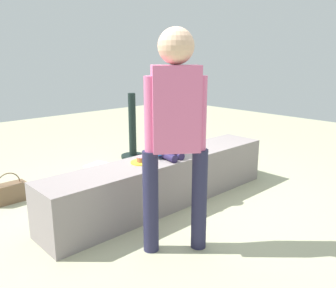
% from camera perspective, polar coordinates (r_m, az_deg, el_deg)
% --- Properties ---
extents(ground_plane, '(12.00, 12.00, 0.00)m').
position_cam_1_polar(ground_plane, '(3.76, -0.38, -9.50)').
color(ground_plane, '#A5A584').
extents(concrete_ledge, '(2.69, 0.48, 0.50)m').
position_cam_1_polar(concrete_ledge, '(3.66, -0.39, -5.90)').
color(concrete_ledge, gray).
rests_on(concrete_ledge, ground_plane).
extents(child_seated, '(0.28, 0.33, 0.48)m').
position_cam_1_polar(child_seated, '(3.53, -0.65, 1.18)').
color(child_seated, '#281E47').
rests_on(child_seated, concrete_ledge).
extents(adult_standing, '(0.43, 0.37, 1.70)m').
position_cam_1_polar(adult_standing, '(2.59, 1.24, 3.44)').
color(adult_standing, '#242340').
rests_on(adult_standing, ground_plane).
extents(cake_plate, '(0.22, 0.22, 0.07)m').
position_cam_1_polar(cake_plate, '(3.40, -4.25, -2.72)').
color(cake_plate, yellow).
rests_on(cake_plate, concrete_ledge).
extents(gift_bag, '(0.22, 0.09, 0.36)m').
position_cam_1_polar(gift_bag, '(3.66, -15.57, -7.98)').
color(gift_bag, '#4C99E0').
rests_on(gift_bag, ground_plane).
extents(railing_post, '(0.36, 0.36, 0.98)m').
position_cam_1_polar(railing_post, '(5.30, -5.77, 1.52)').
color(railing_post, black).
rests_on(railing_post, ground_plane).
extents(water_bottle_near_gift, '(0.07, 0.07, 0.20)m').
position_cam_1_polar(water_bottle_near_gift, '(4.24, -12.27, -5.68)').
color(water_bottle_near_gift, silver).
rests_on(water_bottle_near_gift, ground_plane).
extents(water_bottle_far_side, '(0.07, 0.07, 0.19)m').
position_cam_1_polar(water_bottle_far_side, '(4.82, 5.81, -3.09)').
color(water_bottle_far_side, silver).
rests_on(water_bottle_far_side, ground_plane).
extents(party_cup_red, '(0.08, 0.08, 0.10)m').
position_cam_1_polar(party_cup_red, '(4.88, 3.27, -3.25)').
color(party_cup_red, red).
rests_on(party_cup_red, ground_plane).
extents(cake_box_white, '(0.36, 0.35, 0.14)m').
position_cam_1_polar(cake_box_white, '(4.63, -11.09, -4.20)').
color(cake_box_white, white).
rests_on(cake_box_white, ground_plane).
extents(handbag_black_leather, '(0.33, 0.12, 0.35)m').
position_cam_1_polar(handbag_black_leather, '(4.36, 0.53, -4.40)').
color(handbag_black_leather, black).
rests_on(handbag_black_leather, ground_plane).
extents(handbag_brown_canvas, '(0.33, 0.15, 0.33)m').
position_cam_1_polar(handbag_brown_canvas, '(4.09, -24.33, -7.18)').
color(handbag_brown_canvas, brown).
rests_on(handbag_brown_canvas, ground_plane).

